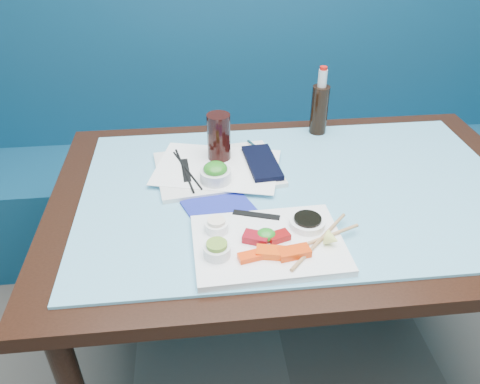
{
  "coord_description": "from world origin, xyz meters",
  "views": [
    {
      "loc": [
        -0.29,
        0.37,
        1.5
      ],
      "look_at": [
        -0.17,
        1.39,
        0.8
      ],
      "focal_mm": 35.0,
      "sensor_mm": 36.0,
      "label": 1
    }
  ],
  "objects": [
    {
      "name": "cola_bottle_cap",
      "position": [
        0.14,
        1.79,
        0.99
      ],
      "size": [
        0.03,
        0.03,
        0.01
      ],
      "primitive_type": "cylinder",
      "rotation": [
        0.0,
        0.0,
        0.11
      ],
      "color": "red",
      "rests_on": "cola_bottle_neck"
    },
    {
      "name": "cola_bottle_neck",
      "position": [
        0.14,
        1.79,
        0.95
      ],
      "size": [
        0.03,
        0.03,
        0.06
      ],
      "primitive_type": "cylinder",
      "rotation": [
        0.0,
        0.0,
        -0.18
      ],
      "color": "silver",
      "rests_on": "cola_bottle_body"
    },
    {
      "name": "salmon_right",
      "position": [
        -0.08,
        1.15,
        0.79
      ],
      "size": [
        0.08,
        0.05,
        0.02
      ],
      "primitive_type": "cube",
      "rotation": [
        0.0,
        0.0,
        0.16
      ],
      "color": "#E93C09",
      "rests_on": "sashimi_plate"
    },
    {
      "name": "black_chopstick_b",
      "position": [
        -0.31,
        1.56,
        0.77
      ],
      "size": [
        0.08,
        0.22,
        0.01
      ],
      "primitive_type": "cylinder",
      "rotation": [
        1.57,
        0.0,
        0.35
      ],
      "color": "black",
      "rests_on": "serving_tray"
    },
    {
      "name": "tray_sleeve",
      "position": [
        -0.32,
        1.56,
        0.77
      ],
      "size": [
        0.03,
        0.13,
        0.0
      ],
      "primitive_type": "cube",
      "rotation": [
        0.0,
        0.0,
        0.08
      ],
      "color": "black",
      "rests_on": "serving_tray"
    },
    {
      "name": "black_chopstick_a",
      "position": [
        -0.32,
        1.56,
        0.77
      ],
      "size": [
        0.06,
        0.25,
        0.01
      ],
      "primitive_type": "cylinder",
      "rotation": [
        1.57,
        0.0,
        0.2
      ],
      "color": "black",
      "rests_on": "serving_tray"
    },
    {
      "name": "glass_top",
      "position": [
        0.0,
        1.45,
        0.75
      ],
      "size": [
        1.22,
        0.76,
        0.01
      ],
      "primitive_type": "cube",
      "color": "#69B3D3",
      "rests_on": "dining_table"
    },
    {
      "name": "dining_table",
      "position": [
        0.0,
        1.45,
        0.67
      ],
      "size": [
        1.4,
        0.9,
        0.75
      ],
      "color": "black",
      "rests_on": "ground"
    },
    {
      "name": "tuna_left",
      "position": [
        -0.16,
        1.21,
        0.79
      ],
      "size": [
        0.07,
        0.06,
        0.02
      ],
      "primitive_type": "cube",
      "rotation": [
        0.0,
        0.0,
        -0.4
      ],
      "color": "maroon",
      "rests_on": "sashimi_plate"
    },
    {
      "name": "ginger_fill",
      "position": [
        -0.25,
        1.26,
        0.81
      ],
      "size": [
        0.05,
        0.05,
        0.01
      ],
      "primitive_type": "cylinder",
      "rotation": [
        0.0,
        0.0,
        0.04
      ],
      "color": "#FFE9D1",
      "rests_on": "ramekin_ginger"
    },
    {
      "name": "wasabi_fill",
      "position": [
        -0.25,
        1.17,
        0.81
      ],
      "size": [
        0.06,
        0.06,
        0.01
      ],
      "primitive_type": "cylinder",
      "rotation": [
        0.0,
        0.0,
        0.25
      ],
      "color": "olive",
      "rests_on": "ramekin_wasabi"
    },
    {
      "name": "seaweed_garnish",
      "position": [
        -0.13,
        1.22,
        0.79
      ],
      "size": [
        0.06,
        0.06,
        0.03
      ],
      "primitive_type": "ellipsoid",
      "rotation": [
        0.0,
        0.0,
        -0.33
      ],
      "color": "#20851E",
      "rests_on": "sashimi_plate"
    },
    {
      "name": "salmon_left",
      "position": [
        -0.18,
        1.15,
        0.78
      ],
      "size": [
        0.06,
        0.04,
        0.01
      ],
      "primitive_type": "cube",
      "rotation": [
        0.0,
        0.0,
        0.22
      ],
      "color": "#FF3D0A",
      "rests_on": "sashimi_plate"
    },
    {
      "name": "sashimi_plate",
      "position": [
        -0.13,
        1.21,
        0.77
      ],
      "size": [
        0.37,
        0.27,
        0.02
      ],
      "primitive_type": "cube",
      "rotation": [
        0.0,
        0.0,
        0.04
      ],
      "color": "white",
      "rests_on": "glass_top"
    },
    {
      "name": "cola_glass",
      "position": [
        -0.21,
        1.62,
        0.84
      ],
      "size": [
        0.09,
        0.09,
        0.15
      ],
      "primitive_type": "cylinder",
      "rotation": [
        0.0,
        0.0,
        -0.28
      ],
      "color": "black",
      "rests_on": "serving_tray"
    },
    {
      "name": "tuna_right",
      "position": [
        -0.1,
        1.21,
        0.78
      ],
      "size": [
        0.06,
        0.05,
        0.02
      ],
      "primitive_type": "cube",
      "rotation": [
        0.0,
        0.0,
        0.31
      ],
      "color": "maroon",
      "rests_on": "sashimi_plate"
    },
    {
      "name": "booth_bench",
      "position": [
        0.0,
        2.29,
        0.37
      ],
      "size": [
        3.0,
        0.56,
        1.17
      ],
      "color": "navy",
      "rests_on": "ground"
    },
    {
      "name": "chopstick_sleeve",
      "position": [
        -0.14,
        1.31,
        0.78
      ],
      "size": [
        0.12,
        0.06,
        0.0
      ],
      "primitive_type": "cube",
      "rotation": [
        0.0,
        0.0,
        -0.32
      ],
      "color": "black",
      "rests_on": "sashimi_plate"
    },
    {
      "name": "blue_napkin",
      "position": [
        -0.23,
        1.36,
        0.76
      ],
      "size": [
        0.22,
        0.22,
        0.01
      ],
      "primitive_type": "cube",
      "rotation": [
        0.0,
        0.0,
        0.36
      ],
      "color": "navy",
      "rests_on": "glass_top"
    },
    {
      "name": "wooden_chopstick_a",
      "position": [
        -0.02,
        1.19,
        0.78
      ],
      "size": [
        0.24,
        0.1,
        0.01
      ],
      "primitive_type": "cylinder",
      "rotation": [
        1.57,
        0.0,
        -1.19
      ],
      "color": "tan",
      "rests_on": "sashimi_plate"
    },
    {
      "name": "cola_bottle_body",
      "position": [
        0.14,
        1.79,
        0.84
      ],
      "size": [
        0.07,
        0.07,
        0.17
      ],
      "primitive_type": "cylinder",
      "rotation": [
        0.0,
        0.0,
        0.26
      ],
      "color": "black",
      "rests_on": "glass_top"
    },
    {
      "name": "navy_pouch",
      "position": [
        -0.09,
        1.57,
        0.78
      ],
      "size": [
        0.1,
        0.21,
        0.02
      ],
      "primitive_type": "cube",
      "rotation": [
        0.0,
        0.0,
        0.09
      ],
      "color": "black",
      "rests_on": "serving_tray"
    },
    {
      "name": "wooden_chopstick_b",
      "position": [
        -0.01,
        1.19,
        0.78
      ],
      "size": [
        0.18,
        0.19,
        0.01
      ],
      "primitive_type": "cylinder",
      "rotation": [
        1.57,
        0.0,
        -0.75
      ],
      "color": "#A5784D",
      "rests_on": "sashimi_plate"
    },
    {
      "name": "salmon_mid",
      "position": [
        -0.13,
        1.16,
        0.79
      ],
      "size": [
        0.08,
        0.05,
        0.02
      ],
      "primitive_type": "cube",
      "rotation": [
        0.0,
        0.0,
        -0.22
      ],
      "color": "#FB480A",
      "rests_on": "sashimi_plate"
    },
    {
      "name": "seaweed_bowl",
      "position": [
        -0.23,
        1.49,
        0.79
      ],
      "size": [
        0.09,
        0.09,
        0.04
      ],
      "primitive_type": "cylinder",
      "rotation": [
        0.0,
        0.0,
        -0.05
      ],
      "color": "silver",
      "rests_on": "serving_tray"
    },
    {
      "name": "serving_tray",
      "position": [
        -0.22,
        1.57,
        0.76
      ],
      "size": [
        0.39,
        0.31,
        0.01
      ],
      "primitive_type": "cube",
      "rotation": [
        0.0,
        0.0,
        0.13
      ],
      "color": "white",
      "rests_on": "glass_top"
    },
    {
      "name": "lemon_wedge",
      "position": [
        0.02,
        1.18,
        0.8
      ],
      "size": [
        0.05,
        0.05,
        0.04
      ],
      "primitive_type": "cone",
      "rotation": [
        1.57,
        0.0,
        0.91
      ],
      "color": "#FAFF78",
      "rests_on": "sashimi_plate"
    },
    {
      "name": "soy_dish",
      "position": [
        -0.02,
        1.26,
        0.79
      ],
      "size": [
        0.1,
        0.1,
        0.02
      ],
      "primitive_type": "cylinder",
      "rotation": [
        0.0,
        0.0,
        -0.13
      ],
      "color": "white",
      "rests_on": "sashimi_plate"
    },
    {
      "name": "ramekin_ginger",
      "position": [
        -0.25,
        1.26,
        0.79
      ],
      "size": [
        0.06,
        0.06,
        0.02
      ],
      "primitive_type": "cylinder",
      "rotation": [
        0.0,
        0.0,
        0.01
      ],
      "color": "white",
      "rests_on": "sashimi_plate"
    },
    {
      "name": "soy_fill",
      "position": [
        -0.02,
        1.26,
        0.8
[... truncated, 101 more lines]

